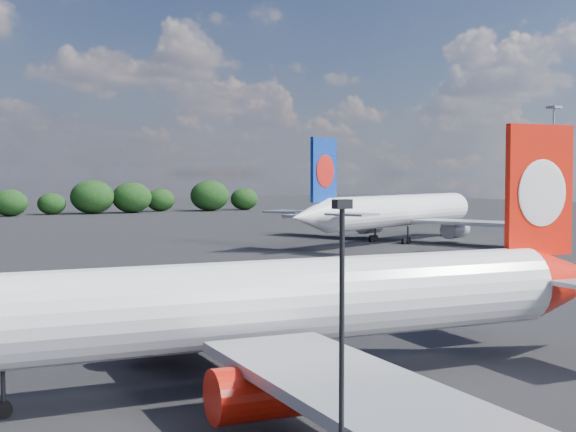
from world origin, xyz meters
TOP-DOWN VIEW (x-y plane):
  - qantas_airliner at (8.56, -0.76)m, footprint 42.64×40.65m
  - china_southern_airliner at (68.27, 63.43)m, footprint 48.13×46.22m
  - apron_lamp_post at (-0.29, -16.70)m, footprint 0.55×0.30m
  - floodlight_mast_near at (77.55, 39.69)m, footprint 1.60×1.60m

SIDE VIEW (x-z plane):
  - qantas_airliner at x=8.56m, z-range -2.72..11.19m
  - china_southern_airliner at x=68.27m, z-range -3.15..12.96m
  - apron_lamp_post at x=-0.29m, z-range 0.64..10.86m
  - floodlight_mast_near at x=77.55m, z-range 3.18..23.63m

